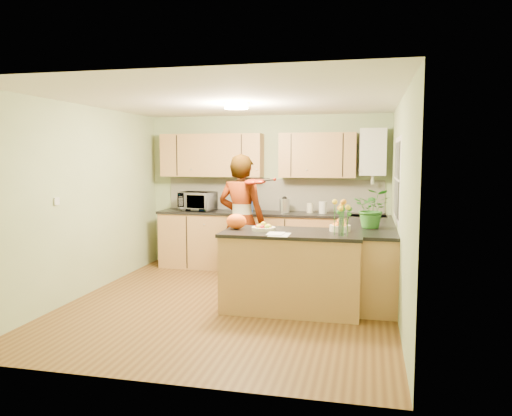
# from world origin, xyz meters

# --- Properties ---
(floor) EXTENTS (4.50, 4.50, 0.00)m
(floor) POSITION_xyz_m (0.00, 0.00, 0.00)
(floor) COLOR #533417
(floor) RESTS_ON ground
(ceiling) EXTENTS (4.00, 4.50, 0.02)m
(ceiling) POSITION_xyz_m (0.00, 0.00, 2.50)
(ceiling) COLOR silver
(ceiling) RESTS_ON wall_back
(wall_back) EXTENTS (4.00, 0.02, 2.50)m
(wall_back) POSITION_xyz_m (0.00, 2.25, 1.25)
(wall_back) COLOR #8E9F72
(wall_back) RESTS_ON floor
(wall_front) EXTENTS (4.00, 0.02, 2.50)m
(wall_front) POSITION_xyz_m (0.00, -2.25, 1.25)
(wall_front) COLOR #8E9F72
(wall_front) RESTS_ON floor
(wall_left) EXTENTS (0.02, 4.50, 2.50)m
(wall_left) POSITION_xyz_m (-2.00, 0.00, 1.25)
(wall_left) COLOR #8E9F72
(wall_left) RESTS_ON floor
(wall_right) EXTENTS (0.02, 4.50, 2.50)m
(wall_right) POSITION_xyz_m (2.00, 0.00, 1.25)
(wall_right) COLOR #8E9F72
(wall_right) RESTS_ON floor
(back_counter) EXTENTS (3.64, 0.62, 0.94)m
(back_counter) POSITION_xyz_m (0.10, 1.95, 0.47)
(back_counter) COLOR #A16C40
(back_counter) RESTS_ON floor
(right_counter) EXTENTS (0.62, 2.24, 0.94)m
(right_counter) POSITION_xyz_m (1.70, 0.85, 0.47)
(right_counter) COLOR #A16C40
(right_counter) RESTS_ON floor
(splashback) EXTENTS (3.60, 0.02, 0.52)m
(splashback) POSITION_xyz_m (0.10, 2.23, 1.20)
(splashback) COLOR silver
(splashback) RESTS_ON back_counter
(upper_cabinets) EXTENTS (3.20, 0.34, 0.70)m
(upper_cabinets) POSITION_xyz_m (-0.18, 2.08, 1.85)
(upper_cabinets) COLOR #A16C40
(upper_cabinets) RESTS_ON wall_back
(boiler) EXTENTS (0.40, 0.30, 0.86)m
(boiler) POSITION_xyz_m (1.70, 2.09, 1.90)
(boiler) COLOR silver
(boiler) RESTS_ON wall_back
(window_right) EXTENTS (0.01, 1.30, 1.05)m
(window_right) POSITION_xyz_m (1.99, 0.60, 1.55)
(window_right) COLOR silver
(window_right) RESTS_ON wall_right
(light_switch) EXTENTS (0.02, 0.09, 0.09)m
(light_switch) POSITION_xyz_m (-1.99, -0.60, 1.30)
(light_switch) COLOR silver
(light_switch) RESTS_ON wall_left
(ceiling_lamp) EXTENTS (0.30, 0.30, 0.07)m
(ceiling_lamp) POSITION_xyz_m (0.00, 0.30, 2.46)
(ceiling_lamp) COLOR #FFEABF
(ceiling_lamp) RESTS_ON ceiling
(peninsula_island) EXTENTS (1.65, 0.85, 0.95)m
(peninsula_island) POSITION_xyz_m (0.78, -0.05, 0.47)
(peninsula_island) COLOR #A16C40
(peninsula_island) RESTS_ON floor
(fruit_dish) EXTENTS (0.28, 0.28, 0.10)m
(fruit_dish) POSITION_xyz_m (0.43, -0.05, 0.99)
(fruit_dish) COLOR beige
(fruit_dish) RESTS_ON peninsula_island
(orange_bowl) EXTENTS (0.25, 0.25, 0.14)m
(orange_bowl) POSITION_xyz_m (1.33, 0.10, 1.01)
(orange_bowl) COLOR beige
(orange_bowl) RESTS_ON peninsula_island
(flower_vase) EXTENTS (0.24, 0.24, 0.45)m
(flower_vase) POSITION_xyz_m (1.38, -0.23, 1.24)
(flower_vase) COLOR silver
(flower_vase) RESTS_ON peninsula_island
(orange_bag) EXTENTS (0.25, 0.21, 0.19)m
(orange_bag) POSITION_xyz_m (0.08, -0.00, 1.04)
(orange_bag) COLOR #F65B14
(orange_bag) RESTS_ON peninsula_island
(papers) EXTENTS (0.22, 0.31, 0.01)m
(papers) POSITION_xyz_m (0.68, -0.35, 0.95)
(papers) COLOR white
(papers) RESTS_ON peninsula_island
(violinist) EXTENTS (0.74, 0.55, 1.87)m
(violinist) POSITION_xyz_m (-0.08, 0.84, 0.93)
(violinist) COLOR tan
(violinist) RESTS_ON floor
(violin) EXTENTS (0.63, 0.55, 0.16)m
(violin) POSITION_xyz_m (0.12, 0.62, 1.49)
(violin) COLOR #4F0E04
(violin) RESTS_ON violinist
(microwave) EXTENTS (0.60, 0.45, 0.31)m
(microwave) POSITION_xyz_m (-1.11, 1.93, 1.09)
(microwave) COLOR silver
(microwave) RESTS_ON back_counter
(blue_box) EXTENTS (0.33, 0.28, 0.22)m
(blue_box) POSITION_xyz_m (-0.32, 1.94, 1.05)
(blue_box) COLOR navy
(blue_box) RESTS_ON back_counter
(kettle) EXTENTS (0.16, 0.16, 0.30)m
(kettle) POSITION_xyz_m (0.34, 1.95, 1.06)
(kettle) COLOR silver
(kettle) RESTS_ON back_counter
(jar_cream) EXTENTS (0.11, 0.11, 0.15)m
(jar_cream) POSITION_xyz_m (0.75, 1.99, 1.02)
(jar_cream) COLOR beige
(jar_cream) RESTS_ON back_counter
(jar_white) EXTENTS (0.13, 0.13, 0.19)m
(jar_white) POSITION_xyz_m (0.95, 1.95, 1.03)
(jar_white) COLOR silver
(jar_white) RESTS_ON back_counter
(potted_plant) EXTENTS (0.48, 0.42, 0.49)m
(potted_plant) POSITION_xyz_m (1.70, 0.48, 1.19)
(potted_plant) COLOR #2E7226
(potted_plant) RESTS_ON right_counter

